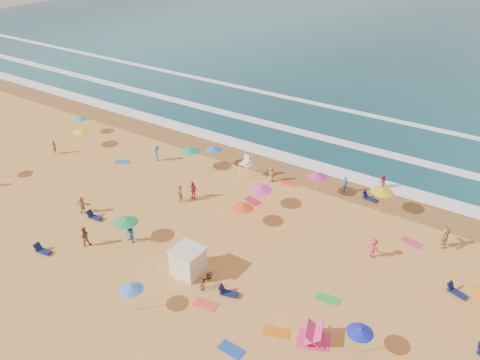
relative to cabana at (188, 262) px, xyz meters
The scene contains 13 objects.
ground 7.06m from the cabana, 127.66° to the left, with size 220.00×220.00×0.00m, color gold.
ocean 89.64m from the cabana, 92.73° to the left, with size 220.00×140.00×0.18m, color #0C4756.
wet_sand 18.56m from the cabana, 103.32° to the left, with size 220.00×220.00×0.00m, color olive.
surf_foam 27.20m from the cabana, 99.03° to the left, with size 200.00×18.70×0.05m.
cabana is the anchor object (origin of this frame).
cabana_roof 1.06m from the cabana, ahead, with size 2.20×2.20×0.12m, color silver.
bicycle 1.99m from the cabana, ahead, with size 0.64×1.84×0.97m, color black.
lifeguard_stand 15.30m from the cabana, 106.60° to the left, with size 1.20×1.20×2.10m, color white, non-canonical shape.
beach_umbrellas 8.28m from the cabana, 118.97° to the left, with size 57.16×25.25×0.81m.
loungers 4.85m from the cabana, 33.70° to the left, with size 52.92×23.54×0.34m.
towels 3.92m from the cabana, 116.06° to the left, with size 37.29×23.10×0.03m.
popup_tents 19.79m from the cabana, 17.66° to the left, with size 18.81×15.30×1.20m.
beachgoers 8.89m from the cabana, 99.24° to the left, with size 44.51×23.16×2.09m.
Camera 1 is at (22.48, -25.83, 23.43)m, focal length 35.00 mm.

